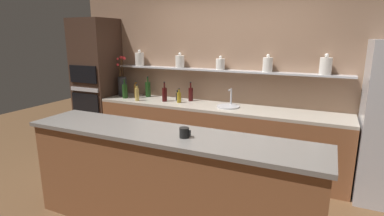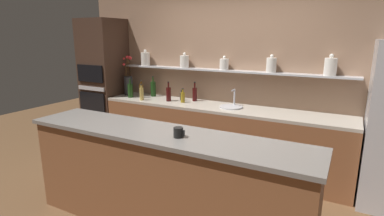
% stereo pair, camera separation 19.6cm
% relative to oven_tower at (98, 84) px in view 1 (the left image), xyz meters
% --- Properties ---
extents(ground_plane, '(12.00, 12.00, 0.00)m').
position_rel_oven_tower_xyz_m(ground_plane, '(2.27, -1.24, -1.09)').
color(ground_plane, brown).
extents(back_wall_unit, '(5.20, 0.28, 2.60)m').
position_rel_oven_tower_xyz_m(back_wall_unit, '(2.27, 0.36, 0.21)').
color(back_wall_unit, '#937056').
rests_on(back_wall_unit, ground_plane).
extents(back_counter_unit, '(3.64, 0.62, 0.92)m').
position_rel_oven_tower_xyz_m(back_counter_unit, '(2.16, 0.00, -0.63)').
color(back_counter_unit, brown).
rests_on(back_counter_unit, ground_plane).
extents(island_counter, '(2.92, 0.61, 1.02)m').
position_rel_oven_tower_xyz_m(island_counter, '(2.27, -1.63, -0.58)').
color(island_counter, brown).
rests_on(island_counter, ground_plane).
extents(oven_tower, '(0.65, 0.64, 2.18)m').
position_rel_oven_tower_xyz_m(oven_tower, '(0.00, 0.00, 0.00)').
color(oven_tower, '#3D281E').
rests_on(oven_tower, ground_plane).
extents(flower_vase, '(0.18, 0.17, 0.66)m').
position_rel_oven_tower_xyz_m(flower_vase, '(0.47, 0.08, 0.02)').
color(flower_vase, '#2D2D33').
rests_on(flower_vase, back_counter_unit).
extents(sink_fixture, '(0.32, 0.32, 0.25)m').
position_rel_oven_tower_xyz_m(sink_fixture, '(2.36, 0.01, -0.15)').
color(sink_fixture, '#B7B7BC').
rests_on(sink_fixture, back_counter_unit).
extents(bottle_wine_0, '(0.08, 0.08, 0.32)m').
position_rel_oven_tower_xyz_m(bottle_wine_0, '(0.64, -0.09, -0.05)').
color(bottle_wine_0, '#193814').
rests_on(bottle_wine_0, back_counter_unit).
extents(bottle_spirit_1, '(0.06, 0.06, 0.25)m').
position_rel_oven_tower_xyz_m(bottle_spirit_1, '(0.94, -0.18, -0.06)').
color(bottle_spirit_1, tan).
rests_on(bottle_spirit_1, back_counter_unit).
extents(bottle_wine_2, '(0.07, 0.07, 0.31)m').
position_rel_oven_tower_xyz_m(bottle_wine_2, '(1.35, -0.04, -0.06)').
color(bottle_wine_2, '#380C0C').
rests_on(bottle_wine_2, back_counter_unit).
extents(bottle_wine_3, '(0.07, 0.07, 0.30)m').
position_rel_oven_tower_xyz_m(bottle_wine_3, '(1.70, 0.16, -0.06)').
color(bottle_wine_3, '#380C0C').
rests_on(bottle_wine_3, back_counter_unit).
extents(bottle_oil_4, '(0.06, 0.06, 0.22)m').
position_rel_oven_tower_xyz_m(bottle_oil_4, '(1.59, -0.02, -0.09)').
color(bottle_oil_4, olive).
rests_on(bottle_oil_4, back_counter_unit).
extents(bottle_sauce_5, '(0.05, 0.05, 0.16)m').
position_rel_oven_tower_xyz_m(bottle_sauce_5, '(1.49, 0.11, -0.10)').
color(bottle_sauce_5, black).
rests_on(bottle_sauce_5, back_counter_unit).
extents(bottle_wine_6, '(0.09, 0.09, 0.34)m').
position_rel_oven_tower_xyz_m(bottle_wine_6, '(0.91, 0.17, -0.04)').
color(bottle_wine_6, '#193814').
rests_on(bottle_wine_6, back_counter_unit).
extents(bottle_spirit_7, '(0.07, 0.07, 0.28)m').
position_rel_oven_tower_xyz_m(bottle_spirit_7, '(0.80, -0.01, -0.05)').
color(bottle_spirit_7, '#4C2D0C').
rests_on(bottle_spirit_7, back_counter_unit).
extents(coffee_mug, '(0.11, 0.09, 0.09)m').
position_rel_oven_tower_xyz_m(coffee_mug, '(2.50, -1.69, -0.03)').
color(coffee_mug, black).
rests_on(coffee_mug, island_counter).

